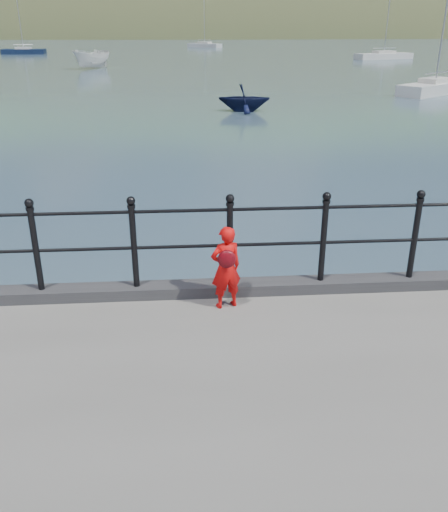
{
  "coord_description": "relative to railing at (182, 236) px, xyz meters",
  "views": [
    {
      "loc": [
        0.05,
        -6.46,
        4.26
      ],
      "look_at": [
        0.52,
        -0.2,
        1.55
      ],
      "focal_mm": 38.0,
      "sensor_mm": 36.0,
      "label": 1
    }
  ],
  "objects": [
    {
      "name": "launch_navy",
      "position": [
        3.27,
        22.39,
        -1.13
      ],
      "size": [
        2.85,
        2.53,
        1.38
      ],
      "primitive_type": "imported",
      "rotation": [
        0.0,
        0.0,
        1.46
      ],
      "color": "black",
      "rests_on": "ground"
    },
    {
      "name": "child",
      "position": [
        0.52,
        -0.36,
        -0.29
      ],
      "size": [
        0.45,
        0.37,
        1.06
      ],
      "rotation": [
        0.0,
        0.0,
        3.46
      ],
      "color": "red",
      "rests_on": "quay"
    },
    {
      "name": "far_shore",
      "position": [
        38.34,
        239.56,
        -24.39
      ],
      "size": [
        830.0,
        200.0,
        156.0
      ],
      "color": "#333A21",
      "rests_on": "ground"
    },
    {
      "name": "sailboat_far",
      "position": [
        25.59,
        64.46,
        -1.48
      ],
      "size": [
        7.85,
        4.19,
        10.64
      ],
      "rotation": [
        0.0,
        0.0,
        0.3
      ],
      "color": "beige",
      "rests_on": "ground"
    },
    {
      "name": "sailboat_left",
      "position": [
        -22.61,
        79.55,
        -1.49
      ],
      "size": [
        6.08,
        1.91,
        8.63
      ],
      "rotation": [
        0.0,
        0.0,
        -0.01
      ],
      "color": "black",
      "rests_on": "ground"
    },
    {
      "name": "railing",
      "position": [
        0.0,
        0.0,
        0.0
      ],
      "size": [
        18.11,
        0.11,
        1.2
      ],
      "color": "black",
      "rests_on": "kerb"
    },
    {
      "name": "launch_white",
      "position": [
        -8.69,
        51.55,
        -0.9
      ],
      "size": [
        4.18,
        4.99,
        1.86
      ],
      "primitive_type": "imported",
      "rotation": [
        0.0,
        0.0,
        -0.59
      ],
      "color": "silver",
      "rests_on": "ground"
    },
    {
      "name": "sailboat_deep",
      "position": [
        4.58,
        100.55,
        -1.48
      ],
      "size": [
        6.36,
        5.55,
        9.6
      ],
      "rotation": [
        0.0,
        0.0,
        -0.66
      ],
      "color": "beige",
      "rests_on": "ground"
    },
    {
      "name": "ground",
      "position": [
        -0.0,
        0.15,
        -1.82
      ],
      "size": [
        600.0,
        600.0,
        0.0
      ],
      "primitive_type": "plane",
      "color": "#2D4251",
      "rests_on": "ground"
    },
    {
      "name": "sailboat_near",
      "position": [
        16.37,
        28.93,
        -1.48
      ],
      "size": [
        6.16,
        5.29,
        8.77
      ],
      "rotation": [
        0.0,
        0.0,
        0.65
      ],
      "color": "silver",
      "rests_on": "ground"
    },
    {
      "name": "kerb",
      "position": [
        -0.0,
        -0.0,
        -0.75
      ],
      "size": [
        60.0,
        0.3,
        0.15
      ],
      "primitive_type": "cube",
      "color": "#28282B",
      "rests_on": "quay"
    }
  ]
}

